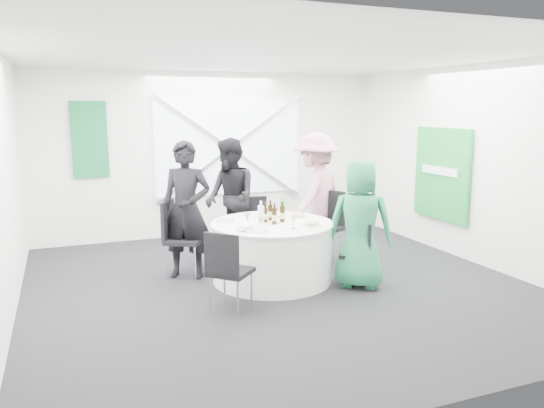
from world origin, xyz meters
name	(u,v)px	position (x,y,z in m)	size (l,w,h in m)	color
floor	(278,285)	(0.00, 0.00, 0.00)	(6.00, 6.00, 0.00)	black
ceiling	(278,55)	(0.00, 0.00, 2.80)	(6.00, 6.00, 0.00)	silver
wall_back	(212,154)	(0.00, 3.00, 1.40)	(6.00, 6.00, 0.00)	white
wall_front	(442,224)	(0.00, -3.00, 1.40)	(6.00, 6.00, 0.00)	white
wall_left	(3,188)	(-3.00, 0.00, 1.40)	(6.00, 6.00, 0.00)	white
wall_right	(474,165)	(3.00, 0.00, 1.40)	(6.00, 6.00, 0.00)	white
window_panel	(229,148)	(0.30, 2.96, 1.50)	(2.60, 0.03, 1.60)	white
window_brace_a	(230,148)	(0.30, 2.92, 1.50)	(0.05, 0.05, 3.16)	silver
window_brace_b	(230,148)	(0.30, 2.92, 1.50)	(0.05, 0.05, 3.16)	silver
green_banner	(90,140)	(-2.00, 2.95, 1.70)	(0.55, 0.04, 1.20)	#166E3C
green_sign	(441,174)	(2.94, 0.60, 1.20)	(0.05, 1.20, 1.40)	#1A9335
banquet_table	(272,252)	(0.00, 0.20, 0.38)	(1.56, 1.56, 0.76)	silver
chair_back	(255,222)	(0.18, 1.32, 0.52)	(0.46, 0.47, 0.89)	black
chair_back_left	(177,232)	(-1.09, 0.81, 0.60)	(0.63, 0.63, 1.01)	black
chair_back_right	(326,220)	(1.05, 0.72, 0.60)	(0.63, 0.62, 1.02)	black
chair_front_right	(361,249)	(0.95, -0.40, 0.48)	(0.52, 0.51, 0.82)	black
chair_front_left	(227,266)	(-0.86, -0.67, 0.53)	(0.59, 0.59, 0.91)	black
person_man_back_left	(186,210)	(-0.98, 0.75, 0.90)	(0.65, 0.43, 1.79)	black
person_man_back	(230,198)	(-0.16, 1.47, 0.88)	(0.86, 0.47, 1.77)	black
person_woman_pink	(316,196)	(1.00, 0.98, 0.92)	(1.19, 0.55, 1.85)	#CD8497
person_woman_green	(360,224)	(0.91, -0.43, 0.80)	(0.78, 0.51, 1.60)	#227D4F
plate_back	(257,214)	(-0.01, 0.73, 0.77)	(0.29, 0.29, 0.01)	white
plate_back_left	(226,221)	(-0.52, 0.50, 0.77)	(0.26, 0.26, 0.01)	white
plate_back_right	(299,216)	(0.46, 0.39, 0.78)	(0.25, 0.25, 0.04)	white
plate_front_right	(311,224)	(0.39, -0.13, 0.78)	(0.26, 0.26, 0.04)	white
plate_front_left	(257,230)	(-0.34, -0.17, 0.77)	(0.29, 0.29, 0.01)	white
napkin	(245,227)	(-0.46, -0.10, 0.80)	(0.17, 0.12, 0.05)	silver
beer_bottle_a	(265,215)	(-0.07, 0.26, 0.85)	(0.06, 0.06, 0.25)	#341E09
beer_bottle_b	(270,213)	(0.04, 0.35, 0.86)	(0.06, 0.06, 0.26)	#341E09
beer_bottle_c	(282,214)	(0.14, 0.19, 0.86)	(0.06, 0.06, 0.27)	#341E09
beer_bottle_d	(274,216)	(-0.01, 0.10, 0.86)	(0.06, 0.06, 0.27)	#341E09
green_water_bottle	(283,211)	(0.19, 0.30, 0.88)	(0.08, 0.08, 0.30)	green
clear_water_bottle	(261,215)	(-0.15, 0.19, 0.87)	(0.08, 0.08, 0.29)	silver
wine_glass_a	(261,220)	(-0.28, -0.13, 0.88)	(0.07, 0.07, 0.17)	white
wine_glass_b	(247,217)	(-0.37, 0.10, 0.88)	(0.07, 0.07, 0.17)	white
wine_glass_c	(279,208)	(0.22, 0.51, 0.88)	(0.07, 0.07, 0.17)	white
wine_glass_d	(293,218)	(0.12, -0.20, 0.88)	(0.07, 0.07, 0.17)	white
fork_a	(270,213)	(0.19, 0.74, 0.76)	(0.01, 0.15, 0.01)	silver
knife_a	(244,216)	(-0.19, 0.74, 0.76)	(0.01, 0.15, 0.01)	silver
fork_b	(232,218)	(-0.40, 0.62, 0.76)	(0.01, 0.15, 0.01)	silver
knife_b	(227,223)	(-0.55, 0.36, 0.76)	(0.01, 0.15, 0.01)	silver
fork_c	(310,228)	(0.30, -0.29, 0.76)	(0.01, 0.15, 0.01)	silver
knife_c	(317,222)	(0.55, 0.02, 0.76)	(0.01, 0.15, 0.01)	silver
fork_d	(241,230)	(-0.51, -0.07, 0.76)	(0.01, 0.15, 0.01)	silver
knife_d	(260,233)	(-0.33, -0.27, 0.76)	(0.01, 0.15, 0.01)	silver
fork_e	(310,218)	(0.57, 0.28, 0.76)	(0.01, 0.15, 0.01)	silver
knife_e	(288,214)	(0.40, 0.61, 0.76)	(0.01, 0.15, 0.01)	silver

